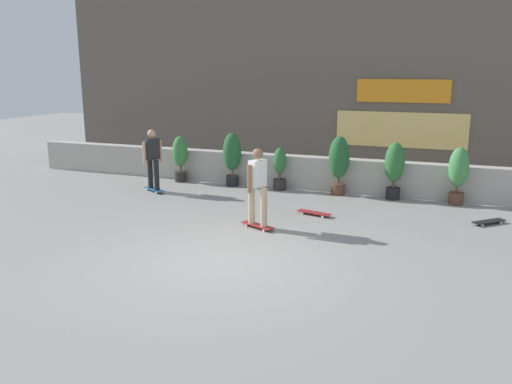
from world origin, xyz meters
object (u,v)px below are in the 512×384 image
object	(u,v)px
skater_by_wall_left	(258,185)
potted_plant_2	(280,168)
potted_plant_3	(339,161)
skateboard_near_camera	(314,213)
potted_plant_5	(458,172)
potted_plant_4	(394,166)
potted_plant_1	(232,155)
skater_mid_plaza	(153,158)
skateboard_aside	(489,221)
potted_plant_0	(180,156)

from	to	relation	value
skater_by_wall_left	potted_plant_2	bearing A→B (deg)	100.72
potted_plant_3	skateboard_near_camera	size ratio (longest dim) A/B	1.89
potted_plant_2	potted_plant_5	bearing A→B (deg)	0.00
potted_plant_4	skater_by_wall_left	world-z (taller)	skater_by_wall_left
skateboard_near_camera	potted_plant_1	bearing A→B (deg)	143.36
potted_plant_5	skater_by_wall_left	world-z (taller)	skater_by_wall_left
potted_plant_2	potted_plant_4	bearing A→B (deg)	0.00
potted_plant_5	skateboard_near_camera	xyz separation A→B (m)	(-3.04, -2.20, -0.75)
potted_plant_1	potted_plant_2	size ratio (longest dim) A/B	1.29
potted_plant_1	potted_plant_3	distance (m)	3.05
skateboard_near_camera	potted_plant_4	bearing A→B (deg)	55.49
skater_mid_plaza	skateboard_aside	distance (m)	8.43
skater_by_wall_left	skater_mid_plaza	xyz separation A→B (m)	(-3.81, 2.15, 0.00)
skateboard_aside	potted_plant_0	bearing A→B (deg)	169.39
potted_plant_0	potted_plant_4	bearing A→B (deg)	-0.00
skateboard_near_camera	potted_plant_2	bearing A→B (deg)	125.03
potted_plant_0	skater_mid_plaza	world-z (taller)	skater_mid_plaza
skater_mid_plaza	skateboard_aside	bearing A→B (deg)	-0.84
potted_plant_0	potted_plant_4	xyz separation A→B (m)	(6.14, -0.00, 0.09)
potted_plant_5	potted_plant_4	bearing A→B (deg)	-180.00
skater_mid_plaza	skateboard_aside	size ratio (longest dim) A/B	2.36
potted_plant_5	skateboard_aside	distance (m)	1.86
potted_plant_4	skater_by_wall_left	bearing A→B (deg)	-123.58
potted_plant_3	potted_plant_5	xyz separation A→B (m)	(2.95, 0.00, -0.10)
potted_plant_3	potted_plant_1	bearing A→B (deg)	180.00
skater_by_wall_left	skateboard_near_camera	size ratio (longest dim) A/B	2.06
potted_plant_0	skater_by_wall_left	xyz separation A→B (m)	(3.76, -3.59, 0.18)
skateboard_aside	potted_plant_1	bearing A→B (deg)	166.83
potted_plant_2	potted_plant_4	world-z (taller)	potted_plant_4
skateboard_aside	potted_plant_2	bearing A→B (deg)	163.45
potted_plant_4	skateboard_near_camera	world-z (taller)	potted_plant_4
potted_plant_5	skateboard_near_camera	size ratio (longest dim) A/B	1.72
potted_plant_0	potted_plant_3	world-z (taller)	potted_plant_3
potted_plant_3	potted_plant_0	bearing A→B (deg)	180.00
potted_plant_0	potted_plant_4	size ratio (longest dim) A/B	0.92
potted_plant_3	potted_plant_4	size ratio (longest dim) A/B	1.06
potted_plant_1	potted_plant_2	distance (m)	1.44
skater_mid_plaza	potted_plant_5	bearing A→B (deg)	10.58
skateboard_near_camera	potted_plant_5	bearing A→B (deg)	35.97
potted_plant_0	skater_mid_plaza	bearing A→B (deg)	-91.85
potted_plant_2	potted_plant_0	bearing A→B (deg)	180.00
potted_plant_5	skater_mid_plaza	size ratio (longest dim) A/B	0.84
potted_plant_4	potted_plant_0	bearing A→B (deg)	180.00
potted_plant_3	potted_plant_4	world-z (taller)	potted_plant_3
potted_plant_1	potted_plant_3	xyz separation A→B (m)	(3.05, 0.00, 0.03)
potted_plant_1	potted_plant_4	distance (m)	4.48
skater_by_wall_left	skateboard_aside	xyz separation A→B (m)	(4.58, 2.02, -0.88)
potted_plant_4	potted_plant_5	bearing A→B (deg)	0.00
potted_plant_0	potted_plant_4	distance (m)	6.14
skateboard_near_camera	skateboard_aside	size ratio (longest dim) A/B	1.15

